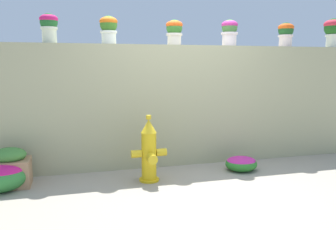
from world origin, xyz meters
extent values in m
plane|color=gray|center=(0.00, 0.00, 0.00)|extent=(24.00, 24.00, 0.00)
cube|color=tan|center=(0.00, 1.02, 0.87)|extent=(6.08, 0.33, 1.74)
cylinder|color=beige|center=(-1.72, 1.05, 1.85)|extent=(0.19, 0.19, 0.21)
cylinder|color=beige|center=(-1.72, 1.05, 1.94)|extent=(0.22, 0.22, 0.03)
sphere|color=#205C27|center=(-1.72, 1.05, 2.02)|extent=(0.23, 0.23, 0.23)
ellipsoid|color=#C51B5D|center=(-1.72, 1.05, 2.06)|extent=(0.24, 0.24, 0.13)
cylinder|color=silver|center=(-0.95, 1.03, 1.83)|extent=(0.20, 0.20, 0.18)
cylinder|color=silver|center=(-0.95, 1.03, 1.91)|extent=(0.23, 0.23, 0.03)
sphere|color=#376E21|center=(-0.95, 1.03, 2.01)|extent=(0.24, 0.24, 0.24)
ellipsoid|color=orange|center=(-0.95, 1.03, 2.05)|extent=(0.25, 0.25, 0.13)
cylinder|color=beige|center=(-0.01, 1.03, 1.83)|extent=(0.20, 0.20, 0.17)
cylinder|color=beige|center=(-0.01, 1.03, 1.90)|extent=(0.23, 0.23, 0.03)
sphere|color=#346F28|center=(-0.01, 1.03, 1.99)|extent=(0.23, 0.23, 0.23)
ellipsoid|color=#E95116|center=(-0.01, 1.03, 2.03)|extent=(0.24, 0.24, 0.13)
cylinder|color=silver|center=(0.83, 1.00, 1.84)|extent=(0.21, 0.21, 0.20)
cylinder|color=silver|center=(0.83, 1.00, 1.93)|extent=(0.25, 0.25, 0.03)
sphere|color=#427036|center=(0.83, 1.00, 2.01)|extent=(0.23, 0.23, 0.23)
ellipsoid|color=#B62C7B|center=(0.83, 1.00, 2.05)|extent=(0.24, 0.24, 0.13)
cylinder|color=silver|center=(1.81, 1.04, 1.83)|extent=(0.20, 0.20, 0.19)
cylinder|color=silver|center=(1.81, 1.04, 1.91)|extent=(0.23, 0.23, 0.03)
sphere|color=#1F5323|center=(1.81, 1.04, 2.00)|extent=(0.23, 0.23, 0.23)
ellipsoid|color=#E95517|center=(1.81, 1.04, 2.04)|extent=(0.25, 0.25, 0.13)
cylinder|color=silver|center=(2.70, 1.04, 1.85)|extent=(0.21, 0.21, 0.21)
cylinder|color=silver|center=(2.70, 1.04, 1.94)|extent=(0.24, 0.24, 0.03)
sphere|color=#20571B|center=(2.70, 1.04, 2.07)|extent=(0.30, 0.30, 0.30)
ellipsoid|color=red|center=(2.70, 1.04, 2.12)|extent=(0.31, 0.31, 0.16)
cylinder|color=gold|center=(-0.56, 0.31, 0.01)|extent=(0.25, 0.25, 0.03)
cylinder|color=gold|center=(-0.56, 0.31, 0.31)|extent=(0.19, 0.19, 0.62)
cone|color=gold|center=(-0.56, 0.31, 0.71)|extent=(0.20, 0.20, 0.17)
cylinder|color=gold|center=(-0.56, 0.31, 0.82)|extent=(0.07, 0.07, 0.05)
cylinder|color=gold|center=(-0.72, 0.31, 0.36)|extent=(0.13, 0.10, 0.10)
cylinder|color=gold|center=(-0.40, 0.31, 0.36)|extent=(0.13, 0.10, 0.10)
cylinder|color=gold|center=(-0.56, 0.14, 0.33)|extent=(0.12, 0.15, 0.12)
ellipsoid|color=#327C36|center=(-2.31, 0.45, 0.16)|extent=(0.61, 0.55, 0.35)
ellipsoid|color=#C01A6D|center=(-2.31, 0.45, 0.24)|extent=(0.55, 0.49, 0.19)
ellipsoid|color=#2A7527|center=(0.78, 0.40, 0.09)|extent=(0.45, 0.40, 0.20)
ellipsoid|color=#B82987|center=(0.78, 0.40, 0.14)|extent=(0.40, 0.36, 0.11)
cube|color=#A07754|center=(-2.22, 0.54, 0.17)|extent=(0.46, 0.36, 0.33)
ellipsoid|color=#3F7A33|center=(-2.22, 0.54, 0.39)|extent=(0.39, 0.30, 0.18)
camera|label=1|loc=(-1.46, -3.90, 1.47)|focal=37.43mm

